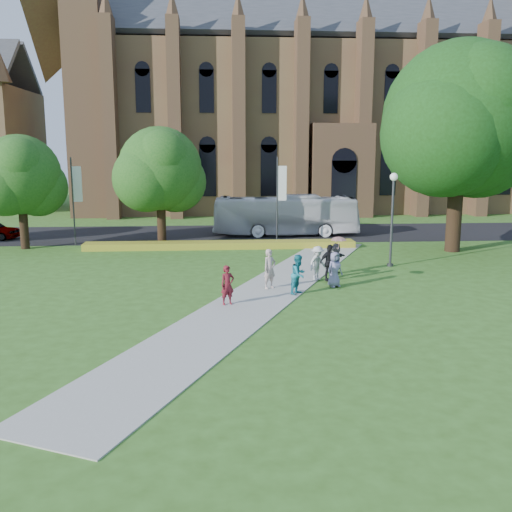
{
  "coord_description": "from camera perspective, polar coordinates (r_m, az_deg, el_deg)",
  "views": [
    {
      "loc": [
        -2.35,
        -24.46,
        6.45
      ],
      "look_at": [
        -0.47,
        1.6,
        1.6
      ],
      "focal_mm": 40.0,
      "sensor_mm": 36.0,
      "label": 1
    }
  ],
  "objects": [
    {
      "name": "large_tree",
      "position": [
        38.69,
        19.75,
        12.75
      ],
      "size": [
        9.6,
        9.6,
        13.2
      ],
      "color": "#332114",
      "rests_on": "ground"
    },
    {
      "name": "pedestrian_3",
      "position": [
        28.54,
        7.31,
        -0.67
      ],
      "size": [
        1.16,
        0.82,
        1.83
      ],
      "primitive_type": "imported",
      "rotation": [
        0.0,
        0.0,
        0.39
      ],
      "color": "black",
      "rests_on": "footpath"
    },
    {
      "name": "street_tree_1",
      "position": [
        39.15,
        -9.59,
        8.57
      ],
      "size": [
        5.6,
        5.6,
        8.05
      ],
      "color": "#332114",
      "rests_on": "ground"
    },
    {
      "name": "parasol",
      "position": [
        27.32,
        8.26,
        1.1
      ],
      "size": [
        0.85,
        0.85,
        0.63
      ],
      "primitive_type": "imported",
      "rotation": [
        0.0,
        0.0,
        -0.19
      ],
      "color": "#D39598",
      "rests_on": "pedestrian_4"
    },
    {
      "name": "pedestrian_4",
      "position": [
        27.4,
        7.87,
        -1.32
      ],
      "size": [
        0.97,
        0.85,
        1.67
      ],
      "primitive_type": "imported",
      "rotation": [
        0.0,
        0.0,
        0.48
      ],
      "color": "slate",
      "rests_on": "footpath"
    },
    {
      "name": "banner_pole_0",
      "position": [
        40.03,
        2.29,
        6.12
      ],
      "size": [
        0.7,
        0.1,
        6.0
      ],
      "color": "#38383D",
      "rests_on": "ground"
    },
    {
      "name": "footpath",
      "position": [
        26.37,
        1.11,
        -3.6
      ],
      "size": [
        15.58,
        28.54,
        0.04
      ],
      "primitive_type": "cube",
      "rotation": [
        0.0,
        0.0,
        -0.44
      ],
      "color": "#B2B2A8",
      "rests_on": "ground"
    },
    {
      "name": "street_tree_0",
      "position": [
        40.52,
        -22.52,
        7.49
      ],
      "size": [
        5.2,
        5.2,
        7.5
      ],
      "color": "#332114",
      "rests_on": "ground"
    },
    {
      "name": "road",
      "position": [
        44.99,
        -1.1,
        2.28
      ],
      "size": [
        160.0,
        10.0,
        0.02
      ],
      "primitive_type": "cube",
      "color": "black",
      "rests_on": "ground"
    },
    {
      "name": "flower_hedge",
      "position": [
        38.18,
        -3.55,
        1.11
      ],
      "size": [
        18.0,
        1.4,
        0.45
      ],
      "primitive_type": "cube",
      "color": "gold",
      "rests_on": "ground"
    },
    {
      "name": "pedestrian_5",
      "position": [
        30.36,
        8.02,
        -0.22
      ],
      "size": [
        1.2,
        1.52,
        1.61
      ],
      "primitive_type": "imported",
      "rotation": [
        0.0,
        0.0,
        1.01
      ],
      "color": "#222329",
      "rests_on": "footpath"
    },
    {
      "name": "ground",
      "position": [
        25.41,
        1.31,
        -4.19
      ],
      "size": [
        160.0,
        160.0,
        0.0
      ],
      "primitive_type": "plane",
      "color": "#365C1B",
      "rests_on": "ground"
    },
    {
      "name": "pedestrian_6",
      "position": [
        26.76,
        1.37,
        -1.29
      ],
      "size": [
        0.82,
        0.76,
        1.87
      ],
      "primitive_type": "imported",
      "rotation": [
        0.0,
        0.0,
        0.61
      ],
      "color": "#AE9991",
      "rests_on": "footpath"
    },
    {
      "name": "pedestrian_1",
      "position": [
        25.8,
        4.28,
        -1.84
      ],
      "size": [
        1.09,
        1.11,
        1.81
      ],
      "primitive_type": "imported",
      "rotation": [
        0.0,
        0.0,
        0.88
      ],
      "color": "teal",
      "rests_on": "footpath"
    },
    {
      "name": "cathedral",
      "position": [
        65.7,
        7.0,
        16.15
      ],
      "size": [
        52.6,
        18.25,
        28.0
      ],
      "color": "brown",
      "rests_on": "ground"
    },
    {
      "name": "pedestrian_2",
      "position": [
        28.69,
        6.17,
        -0.71
      ],
      "size": [
        1.26,
        1.2,
        1.71
      ],
      "primitive_type": "imported",
      "rotation": [
        0.0,
        0.0,
        0.7
      ],
      "color": "silver",
      "rests_on": "footpath"
    },
    {
      "name": "banner_pole_1",
      "position": [
        40.91,
        -17.69,
        5.73
      ],
      "size": [
        0.7,
        0.1,
        6.0
      ],
      "color": "#38383D",
      "rests_on": "ground"
    },
    {
      "name": "pedestrian_0",
      "position": [
        24.0,
        -2.87,
        -2.92
      ],
      "size": [
        0.72,
        0.61,
        1.68
      ],
      "primitive_type": "imported",
      "rotation": [
        0.0,
        0.0,
        0.42
      ],
      "color": "maroon",
      "rests_on": "footpath"
    },
    {
      "name": "tour_coach",
      "position": [
        43.76,
        2.94,
        4.09
      ],
      "size": [
        11.16,
        2.89,
        3.09
      ],
      "primitive_type": "imported",
      "rotation": [
        0.0,
        0.0,
        1.54
      ],
      "color": "silver",
      "rests_on": "road"
    },
    {
      "name": "streetlamp",
      "position": [
        32.64,
        13.49,
        4.68
      ],
      "size": [
        0.44,
        0.44,
        5.24
      ],
      "color": "#38383D",
      "rests_on": "ground"
    }
  ]
}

